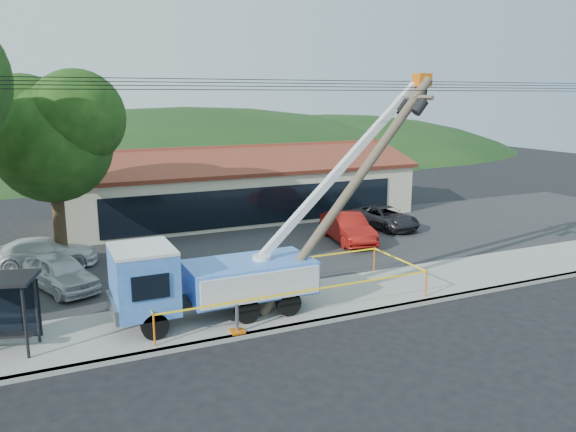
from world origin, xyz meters
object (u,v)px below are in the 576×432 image
(car_red, at_px, (347,243))
(car_white, at_px, (46,269))
(car_silver, at_px, (62,292))
(car_dark, at_px, (385,229))
(utility_truck, at_px, (212,275))
(leaning_pole, at_px, (356,182))

(car_red, distance_m, car_white, 15.03)
(car_silver, xyz_separation_m, car_dark, (18.07, 3.55, 0.00))
(car_silver, bearing_deg, car_white, 76.21)
(car_red, relative_size, car_dark, 1.02)
(car_red, height_order, car_white, car_red)
(utility_truck, distance_m, car_red, 12.16)
(utility_truck, relative_size, car_dark, 2.66)
(car_white, bearing_deg, car_silver, -164.95)
(utility_truck, xyz_separation_m, car_dark, (13.38, 8.96, -1.67))
(leaning_pole, relative_size, car_red, 1.80)
(leaning_pole, distance_m, car_dark, 13.30)
(car_silver, height_order, car_dark, car_silver)
(utility_truck, bearing_deg, car_silver, 130.88)
(leaning_pole, bearing_deg, car_dark, 50.10)
(car_silver, relative_size, car_white, 0.91)
(car_dark, bearing_deg, car_white, 173.69)
(utility_truck, relative_size, leaning_pole, 1.45)
(car_red, bearing_deg, car_silver, -164.41)
(leaning_pole, height_order, car_silver, leaning_pole)
(car_red, bearing_deg, leaning_pole, -110.43)
(utility_truck, bearing_deg, car_white, 119.89)
(leaning_pole, relative_size, car_silver, 2.00)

